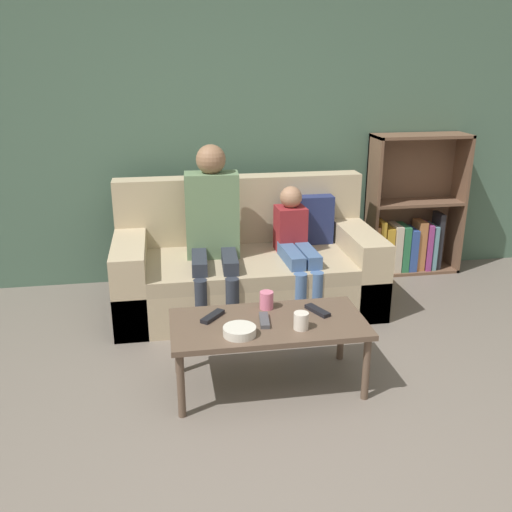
{
  "coord_description": "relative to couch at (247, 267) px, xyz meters",
  "views": [
    {
      "loc": [
        -0.51,
        -1.87,
        1.73
      ],
      "look_at": [
        0.03,
        1.37,
        0.57
      ],
      "focal_mm": 40.0,
      "sensor_mm": 36.0,
      "label": 1
    }
  ],
  "objects": [
    {
      "name": "ground_plane",
      "position": [
        -0.06,
        -1.96,
        -0.29
      ],
      "size": [
        22.0,
        22.0,
        0.0
      ],
      "primitive_type": "plane",
      "color": "#70665B"
    },
    {
      "name": "person_child",
      "position": [
        0.32,
        -0.16,
        0.2
      ],
      "size": [
        0.23,
        0.62,
        0.87
      ],
      "rotation": [
        0.0,
        0.0,
        0.04
      ],
      "color": "#476693",
      "rests_on": "ground_plane"
    },
    {
      "name": "tv_remote_0",
      "position": [
        0.24,
        -1.05,
        0.11
      ],
      "size": [
        0.11,
        0.17,
        0.02
      ],
      "rotation": [
        0.0,
        0.0,
        0.43
      ],
      "color": "black",
      "rests_on": "coffee_table"
    },
    {
      "name": "couch",
      "position": [
        0.0,
        0.0,
        0.0
      ],
      "size": [
        1.84,
        0.89,
        0.89
      ],
      "color": "tan",
      "rests_on": "ground_plane"
    },
    {
      "name": "coffee_table",
      "position": [
        -0.05,
        -1.12,
        0.06
      ],
      "size": [
        1.05,
        0.51,
        0.39
      ],
      "color": "brown",
      "rests_on": "ground_plane"
    },
    {
      "name": "snack_bowl",
      "position": [
        -0.23,
        -1.25,
        0.12
      ],
      "size": [
        0.17,
        0.17,
        0.05
      ],
      "color": "beige",
      "rests_on": "coffee_table"
    },
    {
      "name": "bookshelf",
      "position": [
        1.45,
        0.47,
        0.14
      ],
      "size": [
        0.77,
        0.28,
        1.15
      ],
      "color": "brown",
      "rests_on": "ground_plane"
    },
    {
      "name": "cup_far",
      "position": [
        0.1,
        -1.23,
        0.15
      ],
      "size": [
        0.08,
        0.08,
        0.09
      ],
      "color": "silver",
      "rests_on": "coffee_table"
    },
    {
      "name": "cup_near",
      "position": [
        -0.03,
        -0.95,
        0.15
      ],
      "size": [
        0.08,
        0.08,
        0.1
      ],
      "color": "pink",
      "rests_on": "coffee_table"
    },
    {
      "name": "wall_back",
      "position": [
        -0.06,
        0.63,
        1.01
      ],
      "size": [
        12.0,
        0.06,
        2.6
      ],
      "color": "#4C6B56",
      "rests_on": "ground_plane"
    },
    {
      "name": "tv_remote_1",
      "position": [
        -0.34,
        -1.03,
        0.11
      ],
      "size": [
        0.14,
        0.16,
        0.02
      ],
      "rotation": [
        0.0,
        0.0,
        -0.69
      ],
      "color": "black",
      "rests_on": "coffee_table"
    },
    {
      "name": "tv_remote_2",
      "position": [
        -0.08,
        -1.12,
        0.11
      ],
      "size": [
        0.07,
        0.17,
        0.02
      ],
      "rotation": [
        0.0,
        0.0,
        -0.11
      ],
      "color": "#47474C",
      "rests_on": "coffee_table"
    },
    {
      "name": "person_adult",
      "position": [
        -0.25,
        -0.09,
        0.38
      ],
      "size": [
        0.38,
        0.63,
        1.18
      ],
      "rotation": [
        0.0,
        0.0,
        -0.06
      ],
      "color": "#282D38",
      "rests_on": "ground_plane"
    }
  ]
}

